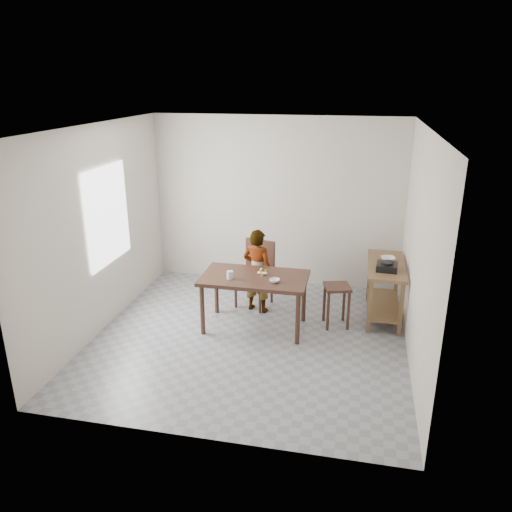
% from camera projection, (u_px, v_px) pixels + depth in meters
% --- Properties ---
extents(floor, '(4.00, 4.00, 0.04)m').
position_uv_depth(floor, '(250.00, 339.00, 6.58)').
color(floor, gray).
rests_on(floor, ground).
extents(ceiling, '(4.00, 4.00, 0.04)m').
position_uv_depth(ceiling, '(249.00, 125.00, 5.65)').
color(ceiling, white).
rests_on(ceiling, wall_back).
extents(wall_back, '(4.00, 0.04, 2.70)m').
position_uv_depth(wall_back, '(277.00, 202.00, 7.97)').
color(wall_back, beige).
rests_on(wall_back, ground).
extents(wall_front, '(4.00, 0.04, 2.70)m').
position_uv_depth(wall_front, '(198.00, 311.00, 4.25)').
color(wall_front, beige).
rests_on(wall_front, ground).
extents(wall_left, '(0.04, 4.00, 2.70)m').
position_uv_depth(wall_left, '(98.00, 230.00, 6.51)').
color(wall_left, beige).
rests_on(wall_left, ground).
extents(wall_right, '(0.04, 4.00, 2.70)m').
position_uv_depth(wall_right, '(421.00, 251.00, 5.72)').
color(wall_right, beige).
rests_on(wall_right, ground).
extents(window_pane, '(0.02, 1.10, 1.30)m').
position_uv_depth(window_pane, '(108.00, 215.00, 6.63)').
color(window_pane, white).
rests_on(window_pane, wall_left).
extents(dining_table, '(1.40, 0.80, 0.75)m').
position_uv_depth(dining_table, '(254.00, 302.00, 6.72)').
color(dining_table, '#3B2218').
rests_on(dining_table, floor).
extents(prep_counter, '(0.50, 1.20, 0.80)m').
position_uv_depth(prep_counter, '(384.00, 290.00, 7.02)').
color(prep_counter, brown).
rests_on(prep_counter, floor).
extents(child, '(0.51, 0.40, 1.24)m').
position_uv_depth(child, '(257.00, 271.00, 7.14)').
color(child, silver).
rests_on(child, floor).
extents(dining_chair, '(0.57, 0.57, 0.97)m').
position_uv_depth(dining_chair, '(254.00, 275.00, 7.35)').
color(dining_chair, '#3B2218').
rests_on(dining_chair, floor).
extents(stool, '(0.41, 0.41, 0.59)m').
position_uv_depth(stool, '(336.00, 306.00, 6.80)').
color(stool, '#3B2218').
rests_on(stool, floor).
extents(glass_tumbler, '(0.08, 0.08, 0.10)m').
position_uv_depth(glass_tumbler, '(230.00, 275.00, 6.50)').
color(glass_tumbler, silver).
rests_on(glass_tumbler, dining_table).
extents(small_bowl, '(0.18, 0.18, 0.04)m').
position_uv_depth(small_bowl, '(274.00, 281.00, 6.40)').
color(small_bowl, white).
rests_on(small_bowl, dining_table).
extents(banana, '(0.17, 0.14, 0.05)m').
position_uv_depth(banana, '(262.00, 273.00, 6.64)').
color(banana, '#E2D058').
rests_on(banana, dining_table).
extents(serving_bowl, '(0.23, 0.23, 0.05)m').
position_uv_depth(serving_bowl, '(388.00, 259.00, 7.02)').
color(serving_bowl, white).
rests_on(serving_bowl, prep_counter).
extents(gas_burner, '(0.29, 0.29, 0.09)m').
position_uv_depth(gas_burner, '(387.00, 267.00, 6.65)').
color(gas_burner, black).
rests_on(gas_burner, prep_counter).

